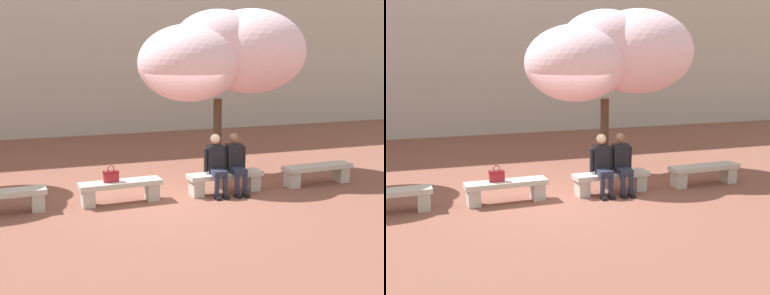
% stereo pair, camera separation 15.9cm
% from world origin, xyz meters
% --- Properties ---
extents(ground_plane, '(100.00, 100.00, 0.00)m').
position_xyz_m(ground_plane, '(0.00, 0.00, 0.00)').
color(ground_plane, brown).
extents(building_facade, '(28.00, 4.00, 9.16)m').
position_xyz_m(building_facade, '(0.00, 10.22, 4.58)').
color(building_facade, '#B7B2A8').
rests_on(building_facade, ground).
extents(stone_bench_west_end, '(1.68, 0.50, 0.45)m').
position_xyz_m(stone_bench_west_end, '(-3.40, 0.00, 0.30)').
color(stone_bench_west_end, '#BCB7AD').
rests_on(stone_bench_west_end, ground).
extents(stone_bench_near_west, '(1.68, 0.50, 0.45)m').
position_xyz_m(stone_bench_near_west, '(-1.13, 0.00, 0.30)').
color(stone_bench_near_west, '#BCB7AD').
rests_on(stone_bench_near_west, ground).
extents(stone_bench_center, '(1.68, 0.50, 0.45)m').
position_xyz_m(stone_bench_center, '(1.13, 0.00, 0.30)').
color(stone_bench_center, '#BCB7AD').
rests_on(stone_bench_center, ground).
extents(stone_bench_near_east, '(1.68, 0.50, 0.45)m').
position_xyz_m(stone_bench_near_east, '(3.40, 0.00, 0.30)').
color(stone_bench_near_east, '#BCB7AD').
rests_on(stone_bench_near_east, ground).
extents(person_seated_left, '(0.51, 0.69, 1.29)m').
position_xyz_m(person_seated_left, '(0.91, -0.05, 0.70)').
color(person_seated_left, black).
rests_on(person_seated_left, ground).
extents(person_seated_right, '(0.51, 0.68, 1.29)m').
position_xyz_m(person_seated_right, '(1.35, -0.05, 0.70)').
color(person_seated_right, black).
rests_on(person_seated_right, ground).
extents(handbag, '(0.30, 0.15, 0.34)m').
position_xyz_m(handbag, '(-1.31, 0.01, 0.58)').
color(handbag, '#A3232D').
rests_on(handbag, stone_bench_near_west).
extents(cherry_tree_main, '(4.19, 2.71, 3.98)m').
position_xyz_m(cherry_tree_main, '(1.75, 1.67, 2.92)').
color(cherry_tree_main, '#473323').
rests_on(cherry_tree_main, ground).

